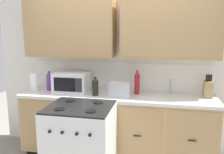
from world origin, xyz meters
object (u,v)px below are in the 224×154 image
object	(u,v)px
toaster	(120,90)
bottle_red	(137,82)
stove_range	(81,144)
paper_towel_roll	(34,82)
bottle_violet	(49,81)
microwave	(72,82)
knife_block	(208,89)
bottle_dark	(95,86)

from	to	relation	value
toaster	bottle_red	xyz separation A→B (m)	(0.21, 0.19, 0.07)
stove_range	paper_towel_roll	xyz separation A→B (m)	(-0.90, 0.60, 0.59)
toaster	bottle_violet	size ratio (longest dim) A/B	0.99
microwave	bottle_red	bearing A→B (deg)	3.18
bottle_red	knife_block	bearing A→B (deg)	0.23
bottle_dark	paper_towel_roll	bearing A→B (deg)	175.95
stove_range	knife_block	distance (m)	1.78
stove_range	microwave	xyz separation A→B (m)	(-0.35, 0.67, 0.60)
microwave	toaster	distance (m)	0.74
stove_range	bottle_red	xyz separation A→B (m)	(0.59, 0.72, 0.62)
microwave	knife_block	world-z (taller)	knife_block
knife_block	bottle_violet	bearing A→B (deg)	-178.88
bottle_violet	bottle_dark	bearing A→B (deg)	-11.65
bottle_dark	toaster	bearing A→B (deg)	0.59
microwave	bottle_red	xyz separation A→B (m)	(0.93, 0.05, 0.02)
microwave	bottle_dark	size ratio (longest dim) A/B	1.88
stove_range	paper_towel_roll	size ratio (longest dim) A/B	3.65
knife_block	bottle_dark	size ratio (longest dim) A/B	1.22
bottle_violet	bottle_red	bearing A→B (deg)	1.75
microwave	paper_towel_roll	xyz separation A→B (m)	(-0.56, -0.07, -0.01)
toaster	knife_block	xyz separation A→B (m)	(1.14, 0.19, 0.02)
paper_towel_roll	bottle_red	size ratio (longest dim) A/B	0.78
stove_range	bottle_dark	distance (m)	0.79
stove_range	microwave	distance (m)	0.96
paper_towel_roll	knife_block	bearing A→B (deg)	3.07
toaster	bottle_violet	bearing A→B (deg)	172.11
knife_block	paper_towel_roll	world-z (taller)	knife_block
toaster	paper_towel_roll	bearing A→B (deg)	177.17
microwave	bottle_dark	world-z (taller)	microwave
bottle_red	bottle_violet	size ratio (longest dim) A/B	1.18
microwave	bottle_red	world-z (taller)	bottle_red
stove_range	bottle_violet	xyz separation A→B (m)	(-0.70, 0.68, 0.60)
knife_block	bottle_red	distance (m)	0.93
microwave	paper_towel_roll	distance (m)	0.56
paper_towel_roll	bottle_dark	distance (m)	0.95
stove_range	bottle_red	distance (m)	1.12
toaster	bottle_dark	xyz separation A→B (m)	(-0.34, -0.00, 0.03)
microwave	knife_block	xyz separation A→B (m)	(1.86, 0.06, -0.02)
stove_range	microwave	world-z (taller)	microwave
microwave	bottle_violet	size ratio (longest dim) A/B	1.69
stove_range	paper_towel_roll	bearing A→B (deg)	146.59
stove_range	bottle_red	size ratio (longest dim) A/B	2.83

